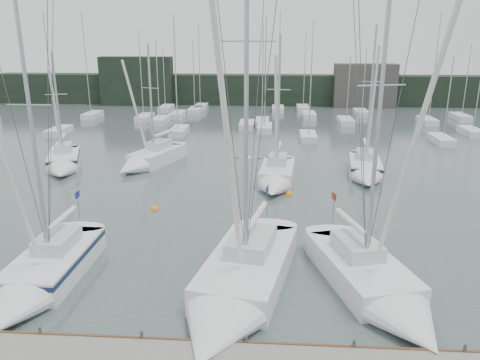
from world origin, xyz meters
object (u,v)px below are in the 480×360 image
sailboat_near_right (381,291)px  buoy_b (289,195)px  buoy_a (155,210)px  sailboat_mid_a (63,163)px  sailboat_mid_c (276,178)px  sailboat_mid_d (366,170)px  sailboat_near_center (235,293)px  sailboat_mid_b (147,161)px  sailboat_near_left (38,280)px

sailboat_near_right → buoy_b: (-3.56, 14.61, -0.59)m
sailboat_near_right → buoy_a: size_ratio=27.14×
buoy_a → buoy_b: buoy_b is taller
sailboat_near_right → sailboat_mid_a: size_ratio=1.47×
sailboat_mid_a → buoy_b: (19.79, -5.50, -0.61)m
sailboat_mid_c → sailboat_mid_d: sailboat_mid_d is taller
sailboat_mid_c → sailboat_mid_d: 8.08m
sailboat_near_center → buoy_a: sailboat_near_center is taller
sailboat_mid_a → sailboat_near_center: bearing=-70.5°
sailboat_mid_b → buoy_b: 14.44m
sailboat_near_right → buoy_a: (-12.87, 10.87, -0.59)m
sailboat_mid_b → buoy_a: (3.33, -10.69, -0.59)m
buoy_a → sailboat_near_right: bearing=-40.2°
sailboat_mid_a → sailboat_mid_d: sailboat_mid_d is taller
sailboat_mid_a → sailboat_mid_d: 26.34m
buoy_b → sailboat_mid_c: bearing=115.6°
sailboat_mid_b → buoy_b: size_ratio=18.73×
sailboat_mid_d → buoy_a: size_ratio=22.20×
sailboat_near_left → sailboat_mid_d: sailboat_near_left is taller
sailboat_near_right → sailboat_mid_a: 30.82m
sailboat_mid_c → buoy_b: sailboat_mid_c is taller
buoy_a → sailboat_mid_c: bearing=35.2°
sailboat_near_right → buoy_a: 16.86m
sailboat_near_left → sailboat_near_right: (15.71, 0.03, -0.01)m
sailboat_mid_c → buoy_a: bearing=-139.8°
sailboat_mid_a → sailboat_mid_c: size_ratio=0.88×
sailboat_mid_a → sailboat_mid_b: sailboat_mid_b is taller
sailboat_mid_a → sailboat_mid_b: (7.14, 1.45, -0.02)m
sailboat_near_center → sailboat_mid_d: (9.47, 20.21, -0.03)m
sailboat_near_left → sailboat_near_center: 9.24m
buoy_b → sailboat_mid_a: bearing=164.5°
sailboat_near_center → sailboat_mid_c: size_ratio=1.54×
sailboat_near_left → buoy_a: size_ratio=24.41×
sailboat_mid_c → sailboat_near_center: bearing=-91.3°
sailboat_near_center → buoy_b: size_ratio=30.80×
sailboat_mid_b → buoy_a: size_ratio=19.67×
sailboat_near_right → buoy_b: 15.05m
sailboat_mid_c → sailboat_mid_d: (7.55, 2.86, -0.02)m
sailboat_mid_c → sailboat_mid_d: size_ratio=0.94×
sailboat_near_left → sailboat_mid_a: 21.54m
sailboat_mid_c → buoy_b: 2.42m
sailboat_near_right → sailboat_mid_a: (-23.35, 20.11, 0.02)m
sailboat_near_left → buoy_b: size_ratio=23.25×
sailboat_near_left → buoy_a: 11.28m
sailboat_mid_d → buoy_b: 8.23m
buoy_b → sailboat_near_right: bearing=-76.3°
sailboat_near_left → buoy_a: (2.84, 10.90, -0.60)m
sailboat_mid_b → sailboat_mid_d: bearing=14.5°
sailboat_near_right → sailboat_mid_c: size_ratio=1.30×
sailboat_mid_b → buoy_a: bearing=-52.3°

